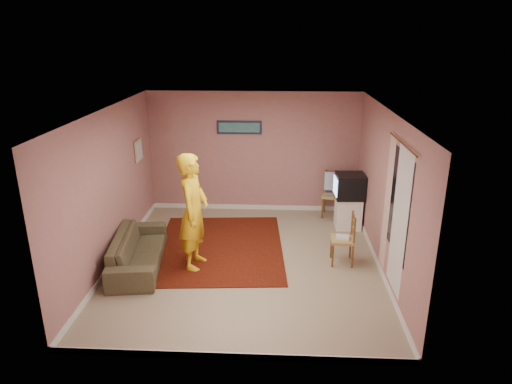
{
  "coord_description": "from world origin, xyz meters",
  "views": [
    {
      "loc": [
        0.52,
        -7.0,
        3.74
      ],
      "look_at": [
        0.15,
        0.6,
        1.07
      ],
      "focal_mm": 32.0,
      "sensor_mm": 36.0,
      "label": 1
    }
  ],
  "objects_px": {
    "crt_tv": "(350,186)",
    "person": "(194,212)",
    "chair_a": "(333,190)",
    "chair_b": "(343,233)",
    "sofa": "(138,250)",
    "tv_cabinet": "(348,212)"
  },
  "relations": [
    {
      "from": "chair_b",
      "to": "sofa",
      "type": "height_order",
      "value": "chair_b"
    },
    {
      "from": "chair_b",
      "to": "person",
      "type": "relative_size",
      "value": 0.25
    },
    {
      "from": "tv_cabinet",
      "to": "crt_tv",
      "type": "relative_size",
      "value": 1.07
    },
    {
      "from": "tv_cabinet",
      "to": "chair_a",
      "type": "relative_size",
      "value": 1.21
    },
    {
      "from": "tv_cabinet",
      "to": "chair_b",
      "type": "distance_m",
      "value": 1.58
    },
    {
      "from": "crt_tv",
      "to": "chair_b",
      "type": "relative_size",
      "value": 1.22
    },
    {
      "from": "crt_tv",
      "to": "person",
      "type": "xyz_separation_m",
      "value": [
        -2.78,
        -1.75,
        0.1
      ]
    },
    {
      "from": "sofa",
      "to": "crt_tv",
      "type": "bearing_deg",
      "value": -72.14
    },
    {
      "from": "crt_tv",
      "to": "sofa",
      "type": "relative_size",
      "value": 0.31
    },
    {
      "from": "chair_a",
      "to": "chair_b",
      "type": "height_order",
      "value": "chair_a"
    },
    {
      "from": "tv_cabinet",
      "to": "sofa",
      "type": "relative_size",
      "value": 0.33
    },
    {
      "from": "crt_tv",
      "to": "person",
      "type": "height_order",
      "value": "person"
    },
    {
      "from": "tv_cabinet",
      "to": "crt_tv",
      "type": "distance_m",
      "value": 0.56
    },
    {
      "from": "tv_cabinet",
      "to": "person",
      "type": "bearing_deg",
      "value": -147.93
    },
    {
      "from": "crt_tv",
      "to": "sofa",
      "type": "bearing_deg",
      "value": -156.71
    },
    {
      "from": "tv_cabinet",
      "to": "crt_tv",
      "type": "height_order",
      "value": "crt_tv"
    },
    {
      "from": "chair_a",
      "to": "sofa",
      "type": "distance_m",
      "value": 4.24
    },
    {
      "from": "tv_cabinet",
      "to": "sofa",
      "type": "height_order",
      "value": "tv_cabinet"
    },
    {
      "from": "chair_a",
      "to": "person",
      "type": "xyz_separation_m",
      "value": [
        -2.54,
        -2.33,
        0.39
      ]
    },
    {
      "from": "chair_a",
      "to": "crt_tv",
      "type": "bearing_deg",
      "value": -55.34
    },
    {
      "from": "chair_a",
      "to": "chair_b",
      "type": "xyz_separation_m",
      "value": [
        -0.07,
        -2.11,
        -0.04
      ]
    },
    {
      "from": "tv_cabinet",
      "to": "crt_tv",
      "type": "xyz_separation_m",
      "value": [
        -0.01,
        -0.0,
        0.56
      ]
    }
  ]
}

